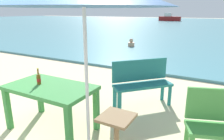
{
  "coord_description": "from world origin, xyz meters",
  "views": [
    {
      "loc": [
        2.01,
        -0.97,
        1.9
      ],
      "look_at": [
        -0.16,
        3.0,
        0.6
      ],
      "focal_mm": 33.27,
      "sensor_mm": 36.0,
      "label": 1
    }
  ],
  "objects_px": {
    "picnic_table_green": "(50,92)",
    "boat_ferry": "(169,18)",
    "beer_bottle_amber": "(39,79)",
    "swimmer_person": "(131,43)",
    "bench_teal_center": "(142,80)",
    "side_table_wood": "(116,128)"
  },
  "relations": [
    {
      "from": "picnic_table_green",
      "to": "boat_ferry",
      "type": "distance_m",
      "value": 37.46
    },
    {
      "from": "picnic_table_green",
      "to": "beer_bottle_amber",
      "type": "distance_m",
      "value": 0.29
    },
    {
      "from": "swimmer_person",
      "to": "picnic_table_green",
      "type": "bearing_deg",
      "value": -75.6
    },
    {
      "from": "picnic_table_green",
      "to": "bench_teal_center",
      "type": "height_order",
      "value": "bench_teal_center"
    },
    {
      "from": "picnic_table_green",
      "to": "side_table_wood",
      "type": "relative_size",
      "value": 2.59
    },
    {
      "from": "picnic_table_green",
      "to": "boat_ferry",
      "type": "xyz_separation_m",
      "value": [
        -7.1,
        36.79,
        -0.07
      ]
    },
    {
      "from": "beer_bottle_amber",
      "to": "side_table_wood",
      "type": "bearing_deg",
      "value": 0.96
    },
    {
      "from": "beer_bottle_amber",
      "to": "boat_ferry",
      "type": "distance_m",
      "value": 37.45
    },
    {
      "from": "side_table_wood",
      "to": "swimmer_person",
      "type": "xyz_separation_m",
      "value": [
        -3.2,
        7.84,
        -0.11
      ]
    },
    {
      "from": "beer_bottle_amber",
      "to": "boat_ferry",
      "type": "xyz_separation_m",
      "value": [
        -6.89,
        36.81,
        -0.28
      ]
    },
    {
      "from": "side_table_wood",
      "to": "boat_ferry",
      "type": "relative_size",
      "value": 0.14
    },
    {
      "from": "picnic_table_green",
      "to": "swimmer_person",
      "type": "xyz_separation_m",
      "value": [
        -2.01,
        7.84,
        -0.41
      ]
    },
    {
      "from": "bench_teal_center",
      "to": "swimmer_person",
      "type": "bearing_deg",
      "value": 115.25
    },
    {
      "from": "side_table_wood",
      "to": "bench_teal_center",
      "type": "bearing_deg",
      "value": 98.76
    },
    {
      "from": "side_table_wood",
      "to": "beer_bottle_amber",
      "type": "bearing_deg",
      "value": -179.04
    },
    {
      "from": "beer_bottle_amber",
      "to": "side_table_wood",
      "type": "xyz_separation_m",
      "value": [
        1.4,
        0.02,
        -0.5
      ]
    },
    {
      "from": "side_table_wood",
      "to": "boat_ferry",
      "type": "height_order",
      "value": "boat_ferry"
    },
    {
      "from": "bench_teal_center",
      "to": "side_table_wood",
      "type": "bearing_deg",
      "value": -81.24
    },
    {
      "from": "picnic_table_green",
      "to": "boat_ferry",
      "type": "relative_size",
      "value": 0.37
    },
    {
      "from": "picnic_table_green",
      "to": "bench_teal_center",
      "type": "bearing_deg",
      "value": 58.98
    },
    {
      "from": "swimmer_person",
      "to": "beer_bottle_amber",
      "type": "bearing_deg",
      "value": -77.09
    },
    {
      "from": "swimmer_person",
      "to": "boat_ferry",
      "type": "xyz_separation_m",
      "value": [
        -5.09,
        28.95,
        0.34
      ]
    }
  ]
}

